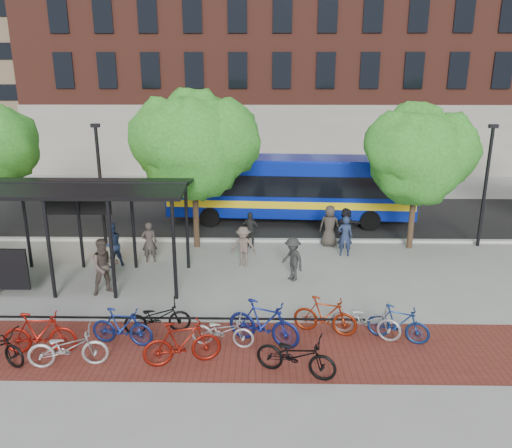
{
  "coord_description": "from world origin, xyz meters",
  "views": [
    {
      "loc": [
        -0.14,
        -16.73,
        7.02
      ],
      "look_at": [
        -0.45,
        1.33,
        1.6
      ],
      "focal_mm": 35.0,
      "sensor_mm": 36.0,
      "label": 1
    }
  ],
  "objects_px": {
    "lamp_post_left": "(100,181)",
    "bike_2": "(68,347)",
    "tree_c": "(420,152)",
    "pedestrian_1": "(149,242)",
    "tree_b": "(196,141)",
    "pedestrian_8": "(105,267)",
    "pedestrian_2": "(112,245)",
    "pedestrian_5": "(346,226)",
    "bike_8": "(296,355)",
    "bike_9": "(325,316)",
    "bus_shelter": "(28,199)",
    "pedestrian_7": "(345,236)",
    "lamp_post_right": "(486,183)",
    "bike_7": "(264,323)",
    "bus": "(290,185)",
    "bike_5": "(182,343)",
    "pedestrian_9": "(293,259)",
    "bike_4": "(157,317)",
    "pedestrian_4": "(250,230)",
    "pedestrian_3": "(243,246)",
    "pedestrian_6": "(330,226)",
    "bike_6": "(223,331)",
    "bike_11": "(398,323)",
    "bike_10": "(366,319)",
    "bike_1": "(40,333)",
    "bike_3": "(122,327)"
  },
  "relations": [
    {
      "from": "lamp_post_left",
      "to": "bike_2",
      "type": "relative_size",
      "value": 2.61
    },
    {
      "from": "tree_c",
      "to": "pedestrian_1",
      "type": "height_order",
      "value": "tree_c"
    },
    {
      "from": "tree_b",
      "to": "pedestrian_8",
      "type": "height_order",
      "value": "tree_b"
    },
    {
      "from": "pedestrian_2",
      "to": "pedestrian_5",
      "type": "distance_m",
      "value": 9.68
    },
    {
      "from": "bike_8",
      "to": "bike_9",
      "type": "height_order",
      "value": "bike_9"
    },
    {
      "from": "bus_shelter",
      "to": "pedestrian_7",
      "type": "xyz_separation_m",
      "value": [
        11.23,
        2.78,
        -2.18
      ]
    },
    {
      "from": "tree_c",
      "to": "pedestrian_1",
      "type": "xyz_separation_m",
      "value": [
        -10.68,
        -1.9,
        -3.25
      ]
    },
    {
      "from": "lamp_post_right",
      "to": "bike_7",
      "type": "relative_size",
      "value": 2.46
    },
    {
      "from": "bus_shelter",
      "to": "bus",
      "type": "relative_size",
      "value": 0.88
    },
    {
      "from": "bike_5",
      "to": "pedestrian_9",
      "type": "height_order",
      "value": "pedestrian_9"
    },
    {
      "from": "bike_4",
      "to": "bike_8",
      "type": "xyz_separation_m",
      "value": [
        3.78,
        -1.98,
        0.04
      ]
    },
    {
      "from": "bike_7",
      "to": "pedestrian_2",
      "type": "bearing_deg",
      "value": 69.76
    },
    {
      "from": "bike_8",
      "to": "pedestrian_4",
      "type": "relative_size",
      "value": 1.32
    },
    {
      "from": "pedestrian_3",
      "to": "pedestrian_7",
      "type": "bearing_deg",
      "value": 28.64
    },
    {
      "from": "bike_4",
      "to": "pedestrian_7",
      "type": "xyz_separation_m",
      "value": [
        6.23,
        6.41,
        0.33
      ]
    },
    {
      "from": "pedestrian_6",
      "to": "bike_5",
      "type": "bearing_deg",
      "value": 75.92
    },
    {
      "from": "lamp_post_left",
      "to": "bike_8",
      "type": "distance_m",
      "value": 12.55
    },
    {
      "from": "bike_8",
      "to": "pedestrian_7",
      "type": "relative_size",
      "value": 1.22
    },
    {
      "from": "pedestrian_8",
      "to": "pedestrian_7",
      "type": "bearing_deg",
      "value": -6.69
    },
    {
      "from": "pedestrian_3",
      "to": "bike_6",
      "type": "bearing_deg",
      "value": -80.88
    },
    {
      "from": "bike_11",
      "to": "pedestrian_9",
      "type": "distance_m",
      "value": 4.96
    },
    {
      "from": "bike_8",
      "to": "bike_9",
      "type": "bearing_deg",
      "value": -4.88
    },
    {
      "from": "tree_c",
      "to": "bus",
      "type": "bearing_deg",
      "value": 141.99
    },
    {
      "from": "bike_8",
      "to": "bike_10",
      "type": "distance_m",
      "value": 2.78
    },
    {
      "from": "bike_5",
      "to": "pedestrian_5",
      "type": "height_order",
      "value": "pedestrian_5"
    },
    {
      "from": "lamp_post_right",
      "to": "bike_8",
      "type": "bearing_deg",
      "value": -130.75
    },
    {
      "from": "bus",
      "to": "pedestrian_9",
      "type": "bearing_deg",
      "value": -88.45
    },
    {
      "from": "bus_shelter",
      "to": "bike_5",
      "type": "xyz_separation_m",
      "value": [
        5.95,
        -5.21,
        -2.41
      ]
    },
    {
      "from": "bike_4",
      "to": "bike_5",
      "type": "bearing_deg",
      "value": -159.96
    },
    {
      "from": "bike_10",
      "to": "tree_c",
      "type": "bearing_deg",
      "value": -1.75
    },
    {
      "from": "lamp_post_right",
      "to": "pedestrian_3",
      "type": "relative_size",
      "value": 3.3
    },
    {
      "from": "bike_2",
      "to": "bike_1",
      "type": "bearing_deg",
      "value": 50.08
    },
    {
      "from": "bike_9",
      "to": "pedestrian_2",
      "type": "height_order",
      "value": "pedestrian_2"
    },
    {
      "from": "pedestrian_5",
      "to": "bike_1",
      "type": "bearing_deg",
      "value": 34.77
    },
    {
      "from": "bus_shelter",
      "to": "bike_10",
      "type": "distance_m",
      "value": 11.72
    },
    {
      "from": "pedestrian_6",
      "to": "pedestrian_7",
      "type": "xyz_separation_m",
      "value": [
        0.47,
        -1.19,
        -0.06
      ]
    },
    {
      "from": "lamp_post_left",
      "to": "bike_4",
      "type": "height_order",
      "value": "lamp_post_left"
    },
    {
      "from": "tree_b",
      "to": "bike_2",
      "type": "xyz_separation_m",
      "value": [
        -2.11,
        -9.18,
        -3.94
      ]
    },
    {
      "from": "pedestrian_2",
      "to": "bike_9",
      "type": "bearing_deg",
      "value": 102.57
    },
    {
      "from": "pedestrian_1",
      "to": "pedestrian_6",
      "type": "bearing_deg",
      "value": -177.73
    },
    {
      "from": "bike_1",
      "to": "pedestrian_8",
      "type": "bearing_deg",
      "value": -11.63
    },
    {
      "from": "bike_5",
      "to": "lamp_post_left",
      "type": "bearing_deg",
      "value": 12.86
    },
    {
      "from": "pedestrian_5",
      "to": "bike_8",
      "type": "bearing_deg",
      "value": 65.36
    },
    {
      "from": "bike_6",
      "to": "bike_2",
      "type": "bearing_deg",
      "value": 113.21
    },
    {
      "from": "tree_c",
      "to": "bike_11",
      "type": "bearing_deg",
      "value": -108.18
    },
    {
      "from": "bike_3",
      "to": "bike_6",
      "type": "height_order",
      "value": "bike_3"
    },
    {
      "from": "bike_3",
      "to": "pedestrian_2",
      "type": "bearing_deg",
      "value": 28.73
    },
    {
      "from": "pedestrian_5",
      "to": "bike_11",
      "type": "bearing_deg",
      "value": 81.94
    },
    {
      "from": "bike_4",
      "to": "tree_b",
      "type": "bearing_deg",
      "value": -13.01
    },
    {
      "from": "bike_6",
      "to": "pedestrian_5",
      "type": "bearing_deg",
      "value": -20.08
    }
  ]
}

